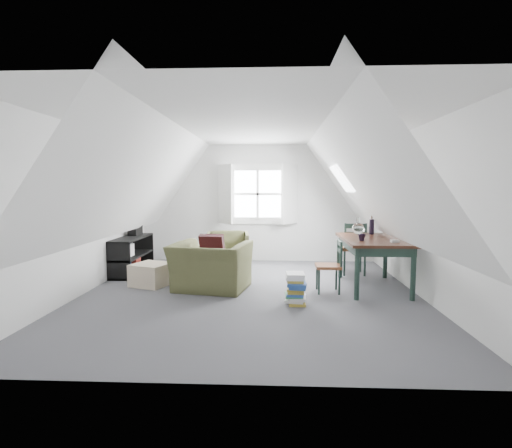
{
  "coord_description": "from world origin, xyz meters",
  "views": [
    {
      "loc": [
        0.36,
        -5.84,
        1.6
      ],
      "look_at": [
        0.06,
        0.6,
        1.0
      ],
      "focal_mm": 28.0,
      "sensor_mm": 36.0,
      "label": 1
    }
  ],
  "objects_px": {
    "dining_chair_near": "(330,265)",
    "media_shelf": "(130,257)",
    "armchair_far": "(228,270)",
    "dining_table": "(373,245)",
    "magazine_stack": "(296,289)",
    "ottoman": "(151,274)",
    "armchair_near": "(211,289)",
    "dining_chair_far": "(353,247)"
  },
  "relations": [
    {
      "from": "dining_chair_near",
      "to": "media_shelf",
      "type": "distance_m",
      "value": 3.71
    },
    {
      "from": "armchair_far",
      "to": "dining_table",
      "type": "height_order",
      "value": "dining_table"
    },
    {
      "from": "dining_table",
      "to": "dining_chair_near",
      "type": "bearing_deg",
      "value": -153.71
    },
    {
      "from": "media_shelf",
      "to": "dining_table",
      "type": "bearing_deg",
      "value": -9.45
    },
    {
      "from": "dining_table",
      "to": "magazine_stack",
      "type": "distance_m",
      "value": 1.65
    },
    {
      "from": "ottoman",
      "to": "media_shelf",
      "type": "bearing_deg",
      "value": 127.15
    },
    {
      "from": "armchair_near",
      "to": "dining_chair_near",
      "type": "bearing_deg",
      "value": -171.01
    },
    {
      "from": "armchair_far",
      "to": "dining_chair_near",
      "type": "bearing_deg",
      "value": -47.19
    },
    {
      "from": "armchair_near",
      "to": "armchair_far",
      "type": "relative_size",
      "value": 1.38
    },
    {
      "from": "armchair_far",
      "to": "dining_chair_near",
      "type": "xyz_separation_m",
      "value": [
        1.75,
        -1.53,
        0.41
      ]
    },
    {
      "from": "dining_chair_far",
      "to": "dining_chair_near",
      "type": "relative_size",
      "value": 1.2
    },
    {
      "from": "armchair_far",
      "to": "dining_table",
      "type": "distance_m",
      "value": 2.84
    },
    {
      "from": "armchair_near",
      "to": "media_shelf",
      "type": "xyz_separation_m",
      "value": [
        -1.68,
        1.11,
        0.3
      ]
    },
    {
      "from": "dining_chair_near",
      "to": "dining_chair_far",
      "type": "bearing_deg",
      "value": 149.19
    },
    {
      "from": "dining_chair_near",
      "to": "media_shelf",
      "type": "bearing_deg",
      "value": -114.11
    },
    {
      "from": "dining_chair_far",
      "to": "magazine_stack",
      "type": "relative_size",
      "value": 2.25
    },
    {
      "from": "dining_table",
      "to": "media_shelf",
      "type": "xyz_separation_m",
      "value": [
        -4.24,
        0.87,
        -0.38
      ]
    },
    {
      "from": "magazine_stack",
      "to": "armchair_far",
      "type": "bearing_deg",
      "value": 118.74
    },
    {
      "from": "dining_table",
      "to": "dining_chair_near",
      "type": "relative_size",
      "value": 2.0
    },
    {
      "from": "armchair_near",
      "to": "ottoman",
      "type": "distance_m",
      "value": 1.05
    },
    {
      "from": "armchair_near",
      "to": "ottoman",
      "type": "xyz_separation_m",
      "value": [
        -1.01,
        0.23,
        0.18
      ]
    },
    {
      "from": "dining_table",
      "to": "dining_chair_far",
      "type": "bearing_deg",
      "value": 100.52
    },
    {
      "from": "dining_chair_far",
      "to": "media_shelf",
      "type": "height_order",
      "value": "dining_chair_far"
    },
    {
      "from": "armchair_near",
      "to": "magazine_stack",
      "type": "relative_size",
      "value": 2.66
    },
    {
      "from": "magazine_stack",
      "to": "media_shelf",
      "type": "bearing_deg",
      "value": 148.46
    },
    {
      "from": "media_shelf",
      "to": "armchair_near",
      "type": "bearing_deg",
      "value": -31.15
    },
    {
      "from": "armchair_far",
      "to": "dining_table",
      "type": "xyz_separation_m",
      "value": [
        2.46,
        -1.23,
        0.69
      ]
    },
    {
      "from": "armchair_far",
      "to": "dining_table",
      "type": "relative_size",
      "value": 0.52
    },
    {
      "from": "media_shelf",
      "to": "ottoman",
      "type": "bearing_deg",
      "value": -50.64
    },
    {
      "from": "armchair_near",
      "to": "dining_chair_near",
      "type": "height_order",
      "value": "dining_chair_near"
    },
    {
      "from": "ottoman",
      "to": "dining_chair_far",
      "type": "relative_size",
      "value": 0.56
    },
    {
      "from": "armchair_far",
      "to": "magazine_stack",
      "type": "relative_size",
      "value": 1.92
    },
    {
      "from": "dining_table",
      "to": "armchair_far",
      "type": "bearing_deg",
      "value": 157.01
    },
    {
      "from": "dining_table",
      "to": "dining_chair_near",
      "type": "distance_m",
      "value": 0.82
    },
    {
      "from": "ottoman",
      "to": "armchair_far",
      "type": "bearing_deg",
      "value": 48.31
    },
    {
      "from": "armchair_near",
      "to": "ottoman",
      "type": "height_order",
      "value": "armchair_near"
    },
    {
      "from": "armchair_near",
      "to": "armchair_far",
      "type": "distance_m",
      "value": 1.47
    },
    {
      "from": "ottoman",
      "to": "media_shelf",
      "type": "height_order",
      "value": "media_shelf"
    },
    {
      "from": "ottoman",
      "to": "media_shelf",
      "type": "distance_m",
      "value": 1.11
    },
    {
      "from": "media_shelf",
      "to": "dining_chair_near",
      "type": "bearing_deg",
      "value": -16.19
    },
    {
      "from": "dining_chair_far",
      "to": "dining_table",
      "type": "bearing_deg",
      "value": 94.34
    },
    {
      "from": "dining_chair_near",
      "to": "media_shelf",
      "type": "height_order",
      "value": "dining_chair_near"
    }
  ]
}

